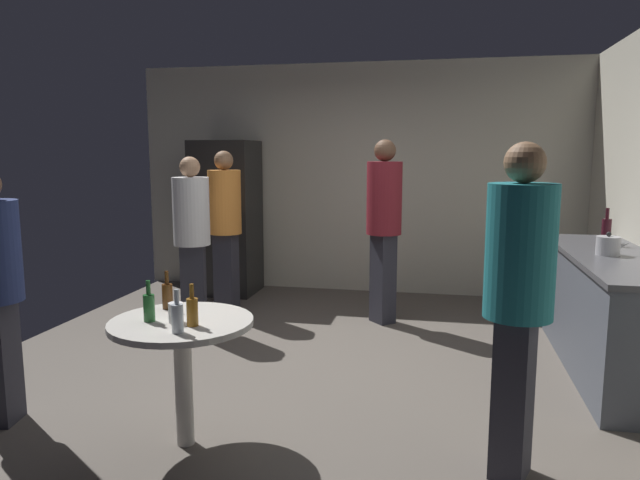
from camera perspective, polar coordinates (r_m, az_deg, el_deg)
ground_plane at (r=4.71m, az=-1.29°, el=-12.73°), size 5.20×5.20×0.10m
wall_back at (r=6.98m, az=3.59°, el=5.98°), size 5.32×0.06×2.70m
refrigerator at (r=6.98m, az=-9.15°, el=2.18°), size 0.70×0.68×1.80m
kitchen_counter at (r=4.99m, az=26.45°, el=-6.35°), size 0.64×2.23×0.90m
kettle at (r=4.85m, az=26.42°, el=-0.50°), size 0.24×0.17×0.18m
wine_bottle_on_counter at (r=5.35m, az=26.24°, el=0.79°), size 0.08×0.08×0.31m
foreground_table at (r=3.39m, az=-13.37°, el=-9.32°), size 0.80×0.80×0.73m
beer_bottle_amber at (r=3.21m, az=-12.41°, el=-6.78°), size 0.06×0.06×0.23m
beer_bottle_brown at (r=3.59m, az=-14.73°, el=-5.25°), size 0.06×0.06×0.23m
beer_bottle_green at (r=3.36m, az=-16.41°, el=-6.27°), size 0.06×0.06×0.23m
beer_bottle_clear at (r=3.11m, az=-13.81°, el=-7.34°), size 0.06×0.06×0.23m
plastic_cup_white at (r=3.31m, az=-13.95°, el=-6.92°), size 0.08×0.08×0.11m
person_in_teal_shirt at (r=3.05m, az=18.89°, el=-4.30°), size 0.44×0.44×1.71m
person_in_white_shirt at (r=5.58m, az=-12.45°, el=1.03°), size 0.41×0.41×1.63m
person_in_maroon_shirt at (r=5.65m, az=6.29°, el=2.30°), size 0.48×0.48×1.79m
person_in_orange_shirt at (r=6.10m, az=-9.29°, el=2.07°), size 0.39×0.39×1.68m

